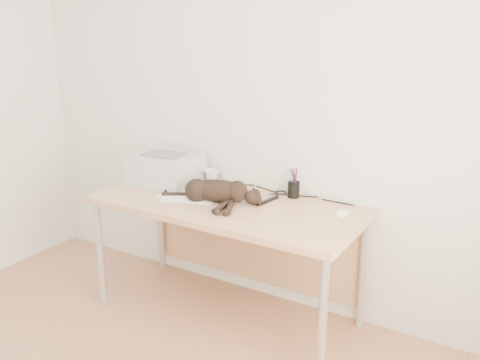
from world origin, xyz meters
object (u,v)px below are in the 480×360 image
Objects in this scene: pen_cup at (294,189)px; mouse at (342,211)px; mug at (212,176)px; desk at (234,219)px; printer at (165,169)px; cat at (215,192)px.

pen_cup is 1.58× the size of mouse.
pen_cup is 0.37m from mouse.
mouse is at bearing -6.77° from mug.
pen_cup is at bearing 151.66° from mouse.
printer reaches higher than desk.
cat is 0.74m from mouse.
mug is 0.52× the size of pen_cup.
mug is 0.58m from pen_cup.
mug is (0.25, 0.16, -0.05)m from printer.
cat is at bearing -16.43° from printer.
cat reaches higher than mouse.
pen_cup is at bearing 23.94° from cat.
mouse is at bearing 7.20° from desk.
printer reaches higher than cat.
pen_cup is (0.30, 0.20, 0.18)m from desk.
printer reaches higher than mug.
cat is 0.38m from mug.
printer reaches higher than pen_cup.
printer is 0.50m from cat.
desk is 0.23m from cat.
cat is 0.48m from pen_cup.
mug is (-0.29, 0.19, 0.18)m from desk.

